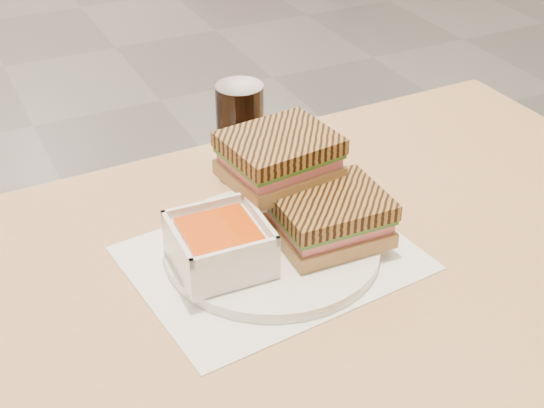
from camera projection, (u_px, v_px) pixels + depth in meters
name	position (u px, v px, depth m)	size (l,w,h in m)	color
main_table	(270.00, 357.00, 0.95)	(1.22, 0.73, 0.75)	tan
tray_liner	(273.00, 258.00, 0.93)	(0.35, 0.29, 0.00)	white
plate	(272.00, 247.00, 0.93)	(0.26, 0.26, 0.01)	white
soup_bowl	(220.00, 246.00, 0.88)	(0.11, 0.11, 0.06)	white
panini_lower	(330.00, 217.00, 0.92)	(0.14, 0.11, 0.06)	#A37C44
panini_upper	(279.00, 157.00, 0.95)	(0.14, 0.12, 0.06)	#A37C44
cola_glass	(240.00, 132.00, 1.06)	(0.07, 0.07, 0.14)	black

